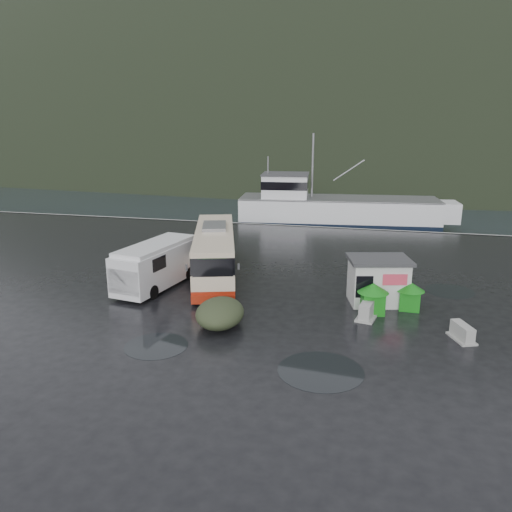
% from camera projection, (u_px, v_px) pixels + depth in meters
% --- Properties ---
extents(ground, '(160.00, 160.00, 0.00)m').
position_uv_depth(ground, '(260.00, 302.00, 26.28)').
color(ground, black).
rests_on(ground, ground).
extents(harbor_water, '(300.00, 180.00, 0.02)m').
position_uv_depth(harbor_water, '(355.00, 158.00, 129.55)').
color(harbor_water, black).
rests_on(harbor_water, ground).
extents(quay_edge, '(160.00, 0.60, 1.50)m').
position_uv_depth(quay_edge, '(309.00, 227.00, 45.06)').
color(quay_edge, '#999993').
rests_on(quay_edge, ground).
extents(headland, '(780.00, 540.00, 570.00)m').
position_uv_depth(headland, '(386.00, 139.00, 258.74)').
color(headland, black).
rests_on(headland, ground).
extents(coach_bus, '(5.80, 11.19, 3.06)m').
position_uv_depth(coach_bus, '(215.00, 276.00, 30.82)').
color(coach_bus, beige).
rests_on(coach_bus, ground).
extents(white_van, '(3.16, 6.49, 2.60)m').
position_uv_depth(white_van, '(158.00, 287.00, 28.73)').
color(white_van, silver).
rests_on(white_van, ground).
extents(waste_bin_left, '(1.31, 1.31, 1.55)m').
position_uv_depth(waste_bin_left, '(372.00, 313.00, 24.84)').
color(waste_bin_left, '#157916').
rests_on(waste_bin_left, ground).
extents(waste_bin_right, '(1.05, 1.05, 1.43)m').
position_uv_depth(waste_bin_right, '(409.00, 309.00, 25.35)').
color(waste_bin_right, '#157916').
rests_on(waste_bin_right, ground).
extents(dome_tent, '(2.64, 3.40, 1.23)m').
position_uv_depth(dome_tent, '(220.00, 325.00, 23.32)').
color(dome_tent, '#313A22').
rests_on(dome_tent, ground).
extents(ticket_kiosk, '(3.57, 3.02, 2.43)m').
position_uv_depth(ticket_kiosk, '(377.00, 302.00, 26.25)').
color(ticket_kiosk, silver).
rests_on(ticket_kiosk, ground).
extents(jersey_barrier_a, '(1.16, 1.81, 0.84)m').
position_uv_depth(jersey_barrier_a, '(367.00, 318.00, 24.23)').
color(jersey_barrier_a, '#999993').
rests_on(jersey_barrier_a, ground).
extents(jersey_barrier_b, '(1.20, 1.60, 0.72)m').
position_uv_depth(jersey_barrier_b, '(461.00, 340.00, 21.80)').
color(jersey_barrier_b, '#999993').
rests_on(jersey_barrier_b, ground).
extents(fishing_trawler, '(23.74, 7.49, 9.34)m').
position_uv_depth(fishing_trawler, '(338.00, 215.00, 50.78)').
color(fishing_trawler, silver).
rests_on(fishing_trawler, ground).
extents(puddles, '(15.79, 13.95, 0.01)m').
position_uv_depth(puddles, '(321.00, 336.00, 22.18)').
color(puddles, black).
rests_on(puddles, ground).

